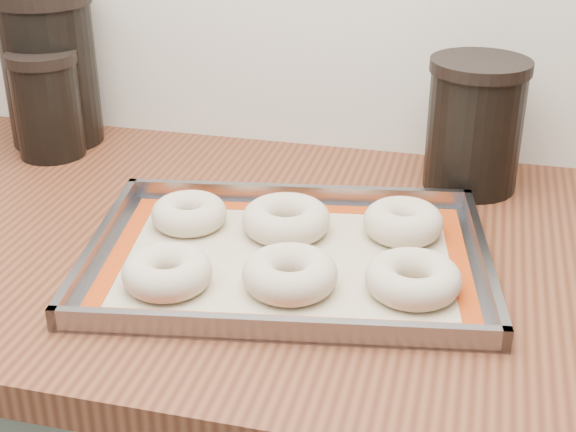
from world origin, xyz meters
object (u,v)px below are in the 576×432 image
(bagel_front_mid, at_px, (290,274))
(bagel_back_right, at_px, (403,222))
(baking_tray, at_px, (288,257))
(bagel_front_right, at_px, (413,279))
(canister_mid, at_px, (47,104))
(canister_right, at_px, (475,124))
(bagel_back_mid, at_px, (286,219))
(bagel_front_left, at_px, (167,272))
(bagel_back_left, at_px, (189,213))
(canister_left, at_px, (50,68))

(bagel_front_mid, distance_m, bagel_back_right, 0.19)
(baking_tray, relative_size, bagel_front_mid, 4.86)
(bagel_front_right, bearing_deg, canister_mid, 154.39)
(bagel_back_right, bearing_deg, bagel_front_right, -78.54)
(bagel_front_mid, xyz_separation_m, canister_right, (0.18, 0.34, 0.07))
(bagel_front_right, distance_m, bagel_back_mid, 0.20)
(bagel_front_left, relative_size, bagel_back_mid, 0.90)
(bagel_front_mid, relative_size, bagel_back_right, 1.07)
(bagel_front_mid, bearing_deg, baking_tray, 105.82)
(canister_right, bearing_deg, canister_mid, -176.81)
(bagel_front_mid, height_order, bagel_back_mid, same)
(baking_tray, distance_m, bagel_back_left, 0.15)
(bagel_front_left, relative_size, canister_right, 0.54)
(bagel_front_mid, bearing_deg, canister_mid, 146.12)
(baking_tray, height_order, bagel_front_left, bagel_front_left)
(bagel_front_right, relative_size, canister_mid, 0.65)
(bagel_back_mid, bearing_deg, canister_mid, 157.02)
(bagel_back_mid, relative_size, canister_mid, 0.68)
(canister_left, bearing_deg, bagel_front_mid, -37.36)
(canister_left, height_order, canister_right, canister_left)
(bagel_back_mid, relative_size, canister_right, 0.60)
(bagel_front_mid, bearing_deg, bagel_back_mid, 106.00)
(bagel_back_left, relative_size, bagel_back_right, 0.97)
(canister_left, xyz_separation_m, canister_right, (0.65, -0.02, -0.03))
(canister_right, bearing_deg, bagel_front_right, -98.18)
(canister_mid, distance_m, canister_right, 0.63)
(bagel_back_left, bearing_deg, baking_tray, -20.07)
(bagel_front_mid, height_order, canister_right, canister_right)
(bagel_front_left, bearing_deg, baking_tray, 39.62)
(bagel_back_right, relative_size, canister_right, 0.54)
(baking_tray, height_order, bagel_front_right, bagel_front_right)
(canister_right, bearing_deg, bagel_back_mid, -135.12)
(bagel_back_left, distance_m, canister_left, 0.41)
(baking_tray, xyz_separation_m, canister_left, (-0.46, 0.30, 0.11))
(bagel_front_left, bearing_deg, bagel_front_right, 11.37)
(bagel_back_mid, xyz_separation_m, canister_left, (-0.44, 0.24, 0.10))
(bagel_front_right, bearing_deg, bagel_back_left, 162.39)
(bagel_front_mid, distance_m, canister_right, 0.39)
(bagel_front_right, height_order, canister_right, canister_right)
(bagel_back_mid, distance_m, canister_left, 0.51)
(canister_left, distance_m, canister_mid, 0.07)
(bagel_front_mid, bearing_deg, bagel_front_right, 10.62)
(bagel_front_left, height_order, bagel_back_left, bagel_front_left)
(canister_left, bearing_deg, bagel_front_right, -29.17)
(bagel_front_mid, relative_size, canister_right, 0.57)
(bagel_back_right, distance_m, canister_left, 0.62)
(canister_left, bearing_deg, baking_tray, -33.09)
(bagel_front_left, height_order, bagel_front_right, bagel_front_left)
(bagel_front_right, xyz_separation_m, canister_left, (-0.61, 0.34, 0.10))
(bagel_front_right, bearing_deg, bagel_back_mid, 148.33)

